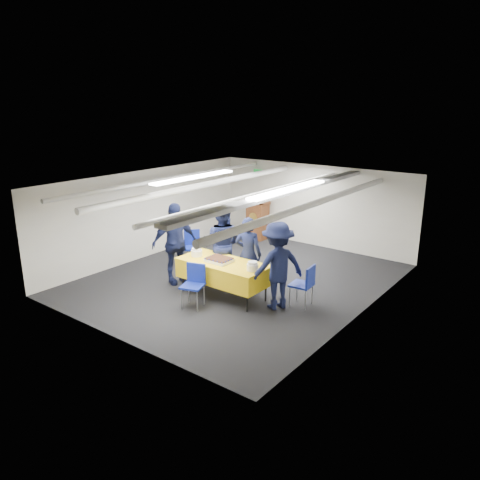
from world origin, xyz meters
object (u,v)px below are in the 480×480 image
(chair_near, at_px, (194,281))
(chair_left, at_px, (192,244))
(sailor_b, at_px, (222,244))
(sheet_cake, at_px, (219,260))
(serving_table, at_px, (223,271))
(podium, at_px, (258,219))
(chair_right, at_px, (305,282))
(sailor_a, at_px, (248,254))
(sailor_c, at_px, (175,243))
(sailor_d, at_px, (277,266))

(chair_near, bearing_deg, chair_left, 133.72)
(chair_left, height_order, sailor_b, sailor_b)
(sheet_cake, bearing_deg, serving_table, 40.21)
(chair_near, relative_size, sailor_b, 0.47)
(podium, height_order, sailor_b, sailor_b)
(sheet_cake, xyz_separation_m, chair_right, (1.70, 0.64, -0.28))
(podium, height_order, sailor_a, sailor_a)
(chair_left, bearing_deg, serving_table, -30.32)
(podium, relative_size, sailor_b, 0.68)
(podium, distance_m, chair_right, 4.92)
(serving_table, relative_size, sailor_c, 1.07)
(serving_table, bearing_deg, podium, 115.79)
(sheet_cake, bearing_deg, chair_right, 20.54)
(chair_right, distance_m, chair_left, 3.61)
(chair_right, relative_size, sailor_c, 0.47)
(sailor_b, bearing_deg, chair_right, 158.47)
(chair_left, xyz_separation_m, sailor_d, (3.14, -0.92, 0.35))
(podium, bearing_deg, sailor_d, -50.30)
(chair_right, bearing_deg, chair_near, -144.16)
(sheet_cake, xyz_separation_m, sailor_b, (-0.46, 0.65, 0.10))
(chair_near, height_order, sailor_b, sailor_b)
(chair_near, bearing_deg, sailor_a, 73.83)
(sheet_cake, xyz_separation_m, sailor_c, (-1.31, 0.02, 0.11))
(sailor_d, bearing_deg, podium, -110.42)
(sheet_cake, height_order, chair_right, chair_right)
(sheet_cake, distance_m, sailor_d, 1.30)
(sailor_d, bearing_deg, sailor_a, -81.22)
(sheet_cake, height_order, sailor_a, sailor_a)
(sailor_c, height_order, sailor_d, sailor_c)
(serving_table, height_order, sailor_a, sailor_a)
(podium, xyz_separation_m, chair_near, (1.76, -4.69, -0.08))
(podium, xyz_separation_m, chair_left, (-0.01, -2.84, -0.08))
(chair_near, xyz_separation_m, sailor_b, (-0.35, 1.31, 0.39))
(serving_table, bearing_deg, sheet_cake, -139.79)
(serving_table, xyz_separation_m, sailor_d, (1.20, 0.21, 0.32))
(sailor_b, bearing_deg, chair_near, 83.82)
(sailor_a, bearing_deg, podium, -74.34)
(sailor_c, bearing_deg, chair_near, -99.73)
(chair_near, relative_size, sailor_d, 0.49)
(podium, bearing_deg, sailor_b, -67.47)
(sailor_a, distance_m, sailor_b, 0.74)
(chair_near, relative_size, chair_right, 1.00)
(podium, relative_size, sailor_c, 0.68)
(sailor_a, height_order, sailor_c, sailor_c)
(podium, bearing_deg, chair_near, -69.49)
(podium, xyz_separation_m, sailor_b, (1.40, -3.38, 0.30))
(sailor_b, distance_m, sailor_d, 1.77)
(serving_table, relative_size, chair_right, 2.27)
(chair_right, relative_size, chair_left, 1.00)
(chair_near, relative_size, chair_left, 1.00)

